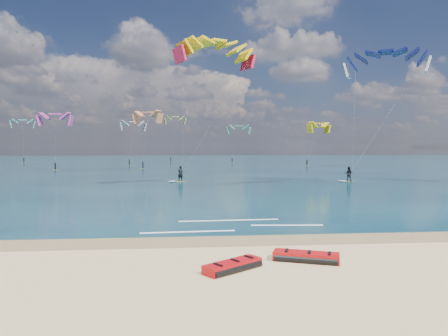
# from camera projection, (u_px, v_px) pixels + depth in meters

# --- Properties ---
(ground) EXTENTS (320.00, 320.00, 0.00)m
(ground) POSITION_uv_depth(u_px,v_px,m) (201.00, 179.00, 55.93)
(ground) COLOR tan
(ground) RESTS_ON ground
(wet_sand_strip) EXTENTS (320.00, 2.40, 0.01)m
(wet_sand_strip) POSITION_uv_depth(u_px,v_px,m) (222.00, 241.00, 19.11)
(wet_sand_strip) COLOR brown
(wet_sand_strip) RESTS_ON ground
(sea) EXTENTS (320.00, 200.00, 0.04)m
(sea) POSITION_uv_depth(u_px,v_px,m) (195.00, 162.00, 119.60)
(sea) COLOR #092934
(sea) RESTS_ON ground
(packed_kite_left) EXTENTS (2.68, 2.34, 0.38)m
(packed_kite_left) POSITION_uv_depth(u_px,v_px,m) (233.00, 270.00, 14.55)
(packed_kite_left) COLOR #BA090F
(packed_kite_left) RESTS_ON ground
(packed_kite_mid) EXTENTS (2.97, 2.03, 0.41)m
(packed_kite_mid) POSITION_uv_depth(u_px,v_px,m) (306.00, 261.00, 15.72)
(packed_kite_mid) COLOR red
(packed_kite_mid) RESTS_ON ground
(kitesurfer_main) EXTENTS (11.92, 11.60, 17.64)m
(kitesurfer_main) POSITION_uv_depth(u_px,v_px,m) (197.00, 109.00, 47.05)
(kitesurfer_main) COLOR gold
(kitesurfer_main) RESTS_ON sea
(kitesurfer_far) EXTENTS (10.63, 8.34, 17.65)m
(kitesurfer_far) POSITION_uv_depth(u_px,v_px,m) (368.00, 108.00, 49.17)
(kitesurfer_far) COLOR gold
(kitesurfer_far) RESTS_ON sea
(shoreline_foam) EXTENTS (10.18, 3.59, 0.01)m
(shoreline_foam) POSITION_uv_depth(u_px,v_px,m) (232.00, 225.00, 22.77)
(shoreline_foam) COLOR white
(shoreline_foam) RESTS_ON ground
(distant_kites) EXTENTS (81.97, 42.95, 13.31)m
(distant_kites) POSITION_uv_depth(u_px,v_px,m) (154.00, 143.00, 96.99)
(distant_kites) COLOR gray
(distant_kites) RESTS_ON ground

